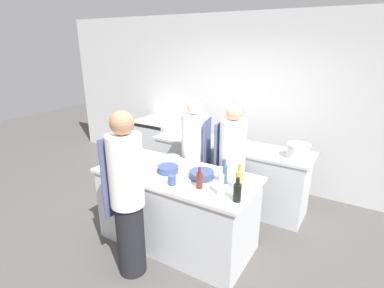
{
  "coord_description": "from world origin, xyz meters",
  "views": [
    {
      "loc": [
        1.78,
        -2.58,
        2.36
      ],
      "look_at": [
        0.0,
        0.35,
        1.18
      ],
      "focal_mm": 28.0,
      "sensor_mm": 36.0,
      "label": 1
    }
  ],
  "objects_px": {
    "oven_range": "(158,144)",
    "cup": "(172,180)",
    "bowl_wooden_salad": "(168,169)",
    "bottle_sauce": "(239,180)",
    "bowl_prep_small": "(202,175)",
    "chef_at_prep_near": "(127,197)",
    "bottle_water": "(237,192)",
    "bottle_wine": "(224,174)",
    "bottle_cooking_oil": "(121,159)",
    "chef_at_stove": "(195,160)",
    "bottle_vinegar": "(221,184)",
    "bowl_mixing_large": "(143,173)",
    "bowl_ceramic_blue": "(171,159)",
    "stockpot": "(298,151)",
    "chef_at_pass_far": "(231,167)",
    "bottle_olive_oil": "(200,180)"
  },
  "relations": [
    {
      "from": "bottle_vinegar",
      "to": "cup",
      "type": "xyz_separation_m",
      "value": [
        -0.54,
        -0.06,
        -0.07
      ]
    },
    {
      "from": "bowl_prep_small",
      "to": "bowl_mixing_large",
      "type": "bearing_deg",
      "value": -153.05
    },
    {
      "from": "bottle_wine",
      "to": "bottle_sauce",
      "type": "xyz_separation_m",
      "value": [
        0.2,
        -0.06,
        0.01
      ]
    },
    {
      "from": "bottle_sauce",
      "to": "bottle_wine",
      "type": "bearing_deg",
      "value": 162.58
    },
    {
      "from": "oven_range",
      "to": "bowl_wooden_salad",
      "type": "bearing_deg",
      "value": -49.46
    },
    {
      "from": "bottle_sauce",
      "to": "bowl_prep_small",
      "type": "relative_size",
      "value": 1.05
    },
    {
      "from": "bottle_wine",
      "to": "bottle_cooking_oil",
      "type": "bearing_deg",
      "value": -168.78
    },
    {
      "from": "bowl_ceramic_blue",
      "to": "bowl_wooden_salad",
      "type": "bearing_deg",
      "value": -61.05
    },
    {
      "from": "bottle_sauce",
      "to": "bowl_prep_small",
      "type": "distance_m",
      "value": 0.47
    },
    {
      "from": "bottle_cooking_oil",
      "to": "bowl_prep_small",
      "type": "distance_m",
      "value": 1.01
    },
    {
      "from": "bottle_vinegar",
      "to": "bottle_wine",
      "type": "distance_m",
      "value": 0.28
    },
    {
      "from": "chef_at_pass_far",
      "to": "bottle_cooking_oil",
      "type": "xyz_separation_m",
      "value": [
        -1.05,
        -0.9,
        0.21
      ]
    },
    {
      "from": "bowl_prep_small",
      "to": "bowl_ceramic_blue",
      "type": "height_order",
      "value": "bowl_prep_small"
    },
    {
      "from": "bottle_sauce",
      "to": "bowl_mixing_large",
      "type": "xyz_separation_m",
      "value": [
        -1.05,
        -0.25,
        -0.08
      ]
    },
    {
      "from": "chef_at_prep_near",
      "to": "bottle_wine",
      "type": "distance_m",
      "value": 1.02
    },
    {
      "from": "bottle_water",
      "to": "cup",
      "type": "distance_m",
      "value": 0.72
    },
    {
      "from": "stockpot",
      "to": "oven_range",
      "type": "bearing_deg",
      "value": 169.0
    },
    {
      "from": "bowl_mixing_large",
      "to": "bowl_ceramic_blue",
      "type": "xyz_separation_m",
      "value": [
        0.02,
        0.53,
        -0.0
      ]
    },
    {
      "from": "chef_at_stove",
      "to": "bottle_cooking_oil",
      "type": "xyz_separation_m",
      "value": [
        -0.52,
        -0.86,
        0.2
      ]
    },
    {
      "from": "oven_range",
      "to": "bowl_ceramic_blue",
      "type": "xyz_separation_m",
      "value": [
        1.34,
        -1.46,
        0.48
      ]
    },
    {
      "from": "oven_range",
      "to": "bowl_mixing_large",
      "type": "distance_m",
      "value": 2.44
    },
    {
      "from": "chef_at_pass_far",
      "to": "bottle_olive_oil",
      "type": "relative_size",
      "value": 6.95
    },
    {
      "from": "bottle_cooking_oil",
      "to": "cup",
      "type": "distance_m",
      "value": 0.8
    },
    {
      "from": "bowl_wooden_salad",
      "to": "chef_at_stove",
      "type": "bearing_deg",
      "value": 94.47
    },
    {
      "from": "bottle_sauce",
      "to": "chef_at_pass_far",
      "type": "bearing_deg",
      "value": 118.84
    },
    {
      "from": "bottle_vinegar",
      "to": "bowl_prep_small",
      "type": "distance_m",
      "value": 0.44
    },
    {
      "from": "bowl_prep_small",
      "to": "stockpot",
      "type": "xyz_separation_m",
      "value": [
        0.77,
        1.17,
        0.05
      ]
    },
    {
      "from": "bottle_wine",
      "to": "bottle_sauce",
      "type": "height_order",
      "value": "bottle_sauce"
    },
    {
      "from": "bottle_water",
      "to": "bowl_prep_small",
      "type": "xyz_separation_m",
      "value": [
        -0.54,
        0.27,
        -0.06
      ]
    },
    {
      "from": "bottle_olive_oil",
      "to": "bowl_ceramic_blue",
      "type": "xyz_separation_m",
      "value": [
        -0.67,
        0.46,
        -0.07
      ]
    },
    {
      "from": "oven_range",
      "to": "cup",
      "type": "distance_m",
      "value": 2.69
    },
    {
      "from": "oven_range",
      "to": "cup",
      "type": "relative_size",
      "value": 9.26
    },
    {
      "from": "bottle_water",
      "to": "chef_at_prep_near",
      "type": "bearing_deg",
      "value": -156.12
    },
    {
      "from": "chef_at_pass_far",
      "to": "bowl_ceramic_blue",
      "type": "xyz_separation_m",
      "value": [
        -0.64,
        -0.43,
        0.13
      ]
    },
    {
      "from": "oven_range",
      "to": "bowl_prep_small",
      "type": "distance_m",
      "value": 2.6
    },
    {
      "from": "chef_at_prep_near",
      "to": "bowl_prep_small",
      "type": "relative_size",
      "value": 6.4
    },
    {
      "from": "cup",
      "to": "bottle_water",
      "type": "bearing_deg",
      "value": 2.94
    },
    {
      "from": "bottle_vinegar",
      "to": "bottle_cooking_oil",
      "type": "height_order",
      "value": "bottle_vinegar"
    },
    {
      "from": "bottle_sauce",
      "to": "chef_at_stove",
      "type": "bearing_deg",
      "value": 143.84
    },
    {
      "from": "chef_at_pass_far",
      "to": "bottle_olive_oil",
      "type": "height_order",
      "value": "chef_at_pass_far"
    },
    {
      "from": "oven_range",
      "to": "chef_at_prep_near",
      "type": "relative_size",
      "value": 0.54
    },
    {
      "from": "chef_at_pass_far",
      "to": "bottle_cooking_oil",
      "type": "relative_size",
      "value": 6.15
    },
    {
      "from": "bowl_prep_small",
      "to": "bowl_ceramic_blue",
      "type": "bearing_deg",
      "value": 157.9
    },
    {
      "from": "oven_range",
      "to": "bottle_water",
      "type": "height_order",
      "value": "bottle_water"
    },
    {
      "from": "bowl_wooden_salad",
      "to": "oven_range",
      "type": "bearing_deg",
      "value": 130.54
    },
    {
      "from": "bottle_olive_oil",
      "to": "bottle_water",
      "type": "distance_m",
      "value": 0.44
    },
    {
      "from": "bottle_olive_oil",
      "to": "bowl_mixing_large",
      "type": "distance_m",
      "value": 0.7
    },
    {
      "from": "bottle_vinegar",
      "to": "bottle_sauce",
      "type": "relative_size",
      "value": 1.05
    },
    {
      "from": "chef_at_prep_near",
      "to": "bowl_wooden_salad",
      "type": "height_order",
      "value": "chef_at_prep_near"
    },
    {
      "from": "bottle_vinegar",
      "to": "bottle_water",
      "type": "height_order",
      "value": "bottle_vinegar"
    }
  ]
}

